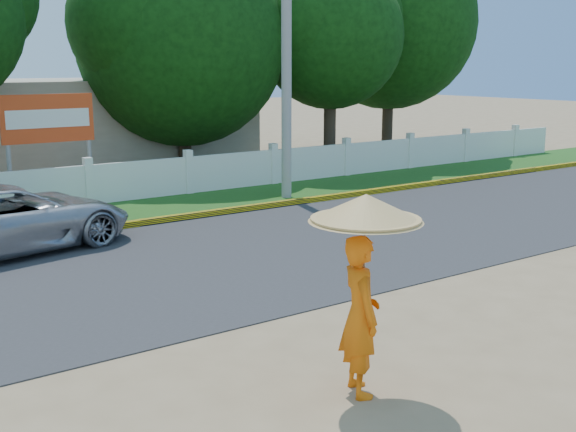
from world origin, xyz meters
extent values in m
plane|color=#9E8460|center=(0.00, 0.00, 0.00)|extent=(120.00, 120.00, 0.00)
cube|color=#38383A|center=(0.00, 4.50, 0.01)|extent=(60.00, 7.00, 0.02)
cube|color=#2D601E|center=(0.00, 9.75, 0.01)|extent=(60.00, 3.50, 0.03)
cube|color=yellow|center=(0.00, 8.05, 0.08)|extent=(40.00, 0.18, 0.16)
cube|color=silver|center=(0.00, 11.20, 0.55)|extent=(40.00, 0.10, 1.10)
cube|color=#B7AD99|center=(3.00, 18.00, 1.60)|extent=(10.00, 6.00, 3.20)
cylinder|color=gray|center=(4.96, 9.02, 4.58)|extent=(0.28, 0.28, 9.16)
imported|color=#A9AAB1|center=(-3.09, 7.42, 0.70)|extent=(5.39, 3.29, 1.40)
imported|color=orange|center=(-1.53, -1.56, 0.94)|extent=(0.67, 0.80, 1.88)
cylinder|color=gray|center=(-1.48, -1.56, 1.67)|extent=(0.03, 0.03, 1.22)
cone|color=tan|center=(-1.48, -1.56, 2.19)|extent=(1.29, 1.29, 0.31)
cylinder|color=gray|center=(-1.73, 12.30, 1.00)|extent=(0.12, 0.12, 2.00)
cylinder|color=gray|center=(0.47, 12.30, 1.00)|extent=(0.12, 0.12, 2.00)
cube|color=red|center=(-0.63, 12.30, 2.30)|extent=(2.50, 0.12, 1.30)
cube|color=silver|center=(-0.63, 12.24, 2.30)|extent=(2.25, 0.02, 0.49)
cylinder|color=#473828|center=(14.00, 14.53, 1.73)|extent=(0.44, 0.44, 3.46)
sphere|color=#124610|center=(14.00, 14.53, 5.37)|extent=(6.92, 6.92, 6.92)
cylinder|color=#473828|center=(4.76, 14.78, 1.28)|extent=(0.44, 0.44, 2.56)
sphere|color=#124610|center=(4.76, 14.78, 4.49)|extent=(7.02, 7.02, 7.02)
cylinder|color=#473828|center=(9.68, 12.95, 1.65)|extent=(0.44, 0.44, 3.29)
sphere|color=#124610|center=(9.68, 12.95, 4.70)|extent=(5.13, 5.13, 5.13)
camera|label=1|loc=(-6.74, -7.43, 3.76)|focal=45.00mm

